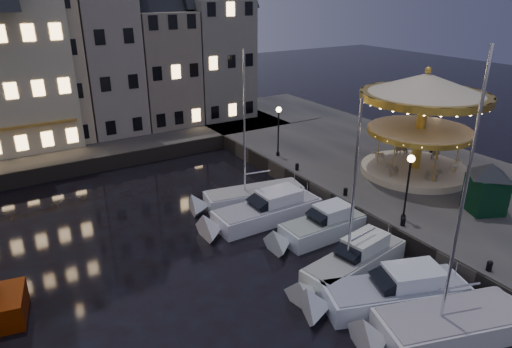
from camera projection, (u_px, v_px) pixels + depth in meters
ground at (320, 283)px, 23.94m from camera, size 160.00×160.00×0.00m
quay_east at (412, 179)px, 35.25m from camera, size 16.00×56.00×1.30m
quay_north at (58, 149)px, 41.83m from camera, size 44.00×12.00×1.30m
quaywall_e at (333, 203)px, 31.35m from camera, size 0.15×44.00×1.30m
quaywall_n at (97, 165)px, 38.08m from camera, size 48.00×0.15×1.30m
streetlamp_b at (409, 178)px, 26.73m from camera, size 0.44×0.44×4.17m
streetlamp_c at (278, 124)px, 37.35m from camera, size 0.44×0.44×4.17m
streetlamp_d at (435, 123)px, 37.75m from camera, size 0.44×0.44×4.17m
bollard_a at (490, 265)px, 22.62m from camera, size 0.30×0.30×0.57m
bollard_b at (403, 221)px, 26.95m from camera, size 0.30×0.30×0.57m
bollard_c at (346, 191)px, 30.89m from camera, size 0.30×0.30×0.57m
bollard_d at (297, 166)px, 35.21m from camera, size 0.30×0.30×0.57m
townhouse_nc at (39, 56)px, 40.34m from camera, size 6.82×8.00×14.80m
townhouse_nd at (104, 46)px, 42.95m from camera, size 5.50×8.00×15.80m
townhouse_ne at (160, 58)px, 46.18m from camera, size 6.16×8.00×12.80m
townhouse_nf at (213, 49)px, 48.94m from camera, size 6.82×8.00×13.80m
motorboat_a at (441, 327)px, 20.06m from camera, size 7.90×4.72×13.19m
motorboat_b at (387, 294)px, 22.02m from camera, size 7.99×4.76×2.15m
motorboat_c at (350, 264)px, 24.34m from camera, size 7.80×3.12×10.30m
motorboat_d at (318, 228)px, 28.07m from camera, size 6.57×2.16×2.15m
motorboat_e at (262, 213)px, 30.04m from camera, size 8.35×2.46×2.15m
motorboat_f at (247, 198)px, 32.40m from camera, size 8.14×3.38×10.75m
carousel at (424, 105)px, 32.73m from camera, size 9.15×9.15×8.01m
ticket_kiosk at (489, 179)px, 27.97m from camera, size 3.14×3.14×3.68m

